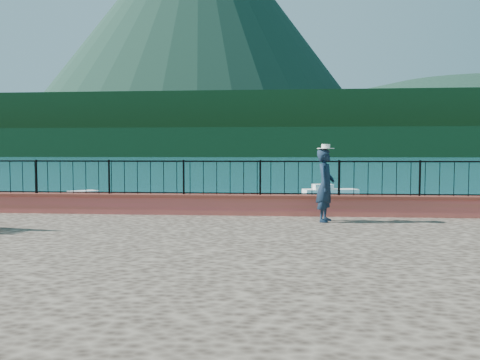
% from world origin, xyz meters
% --- Properties ---
extents(ground, '(2000.00, 2000.00, 0.00)m').
position_xyz_m(ground, '(0.00, 0.00, 0.00)').
color(ground, '#19596B').
rests_on(ground, ground).
extents(parapet, '(28.00, 0.46, 0.58)m').
position_xyz_m(parapet, '(0.00, 3.70, 1.49)').
color(parapet, '#CD4A51').
rests_on(parapet, promenade).
extents(railing, '(27.00, 0.05, 0.95)m').
position_xyz_m(railing, '(0.00, 3.70, 2.25)').
color(railing, black).
rests_on(railing, parapet).
extents(dock, '(2.00, 16.00, 0.30)m').
position_xyz_m(dock, '(-2.00, 12.00, 0.15)').
color(dock, '#2D231C').
rests_on(dock, ground).
extents(far_forest, '(900.00, 60.00, 18.00)m').
position_xyz_m(far_forest, '(0.00, 300.00, 9.00)').
color(far_forest, black).
rests_on(far_forest, ground).
extents(foothills, '(900.00, 120.00, 44.00)m').
position_xyz_m(foothills, '(0.00, 360.00, 22.00)').
color(foothills, black).
rests_on(foothills, ground).
extents(volcano, '(560.00, 560.00, 380.00)m').
position_xyz_m(volcano, '(-120.00, 700.00, 190.00)').
color(volcano, '#142D23').
rests_on(volcano, ground).
extents(companion_hill, '(448.00, 384.00, 180.00)m').
position_xyz_m(companion_hill, '(220.00, 560.00, 0.00)').
color(companion_hill, '#142D23').
rests_on(companion_hill, ground).
extents(person, '(0.63, 0.79, 1.87)m').
position_xyz_m(person, '(1.42, 2.60, 2.14)').
color(person, '#112133').
rests_on(person, promenade).
extents(hat, '(0.44, 0.44, 0.12)m').
position_xyz_m(hat, '(1.42, 2.60, 3.13)').
color(hat, white).
rests_on(hat, person).
extents(boat_0, '(3.64, 1.40, 0.80)m').
position_xyz_m(boat_0, '(-4.93, 8.76, 0.40)').
color(boat_0, white).
rests_on(boat_0, ground).
extents(boat_1, '(3.90, 1.86, 0.80)m').
position_xyz_m(boat_1, '(3.43, 13.34, 0.40)').
color(boat_1, silver).
rests_on(boat_1, ground).
extents(boat_2, '(4.27, 3.21, 0.80)m').
position_xyz_m(boat_2, '(7.97, 14.55, 0.40)').
color(boat_2, white).
rests_on(boat_2, ground).
extents(boat_3, '(3.87, 4.11, 0.80)m').
position_xyz_m(boat_3, '(-10.54, 16.89, 0.40)').
color(boat_3, silver).
rests_on(boat_3, ground).
extents(boat_4, '(3.92, 2.07, 0.80)m').
position_xyz_m(boat_4, '(3.82, 23.25, 0.40)').
color(boat_4, white).
rests_on(boat_4, ground).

